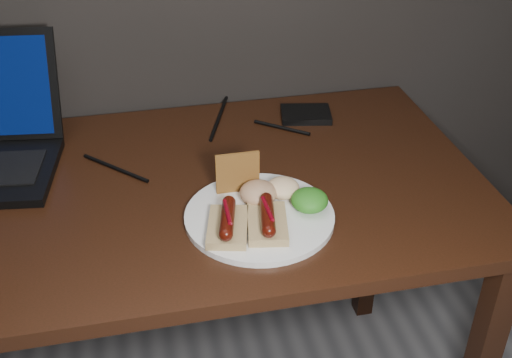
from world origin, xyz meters
The scene contains 10 objects.
desk centered at (0.00, 1.38, 0.66)m, with size 1.40×0.70×0.75m.
hard_drive centered at (0.41, 1.61, 0.76)m, with size 0.12×0.09×0.02m, color black.
desk_cables centered at (-0.02, 1.54, 0.75)m, with size 0.92×0.38×0.01m.
plate centered at (0.22, 1.24, 0.76)m, with size 0.28×0.28×0.01m, color white.
bread_sausage_left centered at (0.15, 1.20, 0.78)m, with size 0.09×0.13×0.04m.
bread_sausage_center centered at (0.22, 1.19, 0.78)m, with size 0.09×0.13×0.04m.
crispbread centered at (0.19, 1.32, 0.80)m, with size 0.09×0.01×0.09m, color #AF6C30.
salad_greens centered at (0.31, 1.23, 0.78)m, with size 0.07×0.07×0.04m, color #1C5D12.
salsa_mound centered at (0.22, 1.28, 0.78)m, with size 0.07×0.07×0.04m, color maroon.
coleslaw_mound centered at (0.27, 1.29, 0.78)m, with size 0.06×0.06×0.04m, color #ECE5CC.
Camera 1 is at (0.01, 0.30, 1.47)m, focal length 45.00 mm.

